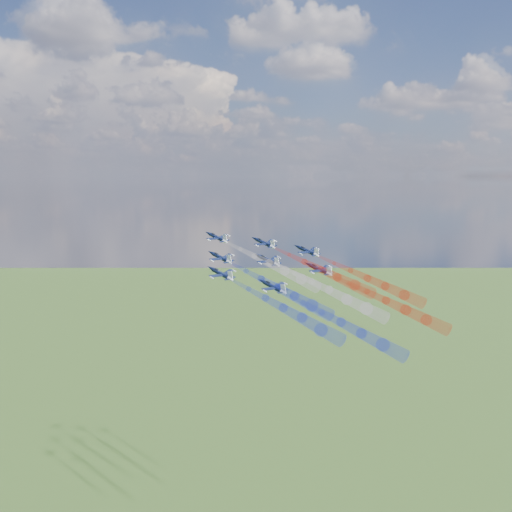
{
  "coord_description": "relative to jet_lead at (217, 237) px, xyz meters",
  "views": [
    {
      "loc": [
        -17.68,
        -198.73,
        157.71
      ],
      "look_at": [
        -4.27,
        -23.67,
        133.37
      ],
      "focal_mm": 40.44,
      "sensor_mm": 36.0,
      "label": 1
    }
  ],
  "objects": [
    {
      "name": "jet_inner_left",
      "position": [
        0.91,
        -13.94,
        -4.67
      ],
      "size": [
        14.07,
        14.36,
        6.65
      ],
      "primitive_type": null,
      "rotation": [
        0.26,
        -0.11,
        0.71
      ],
      "color": "black"
    },
    {
      "name": "trail_lead",
      "position": [
        15.47,
        -17.05,
        -6.17
      ],
      "size": [
        27.72,
        30.5,
        13.75
      ],
      "primitive_type": null,
      "rotation": [
        0.26,
        -0.11,
        0.71
      ],
      "color": "white"
    },
    {
      "name": "trail_rear_left",
      "position": [
        30.66,
        -47.63,
        -16.85
      ],
      "size": [
        27.72,
        30.5,
        13.75
      ],
      "primitive_type": null,
      "rotation": [
        0.26,
        -0.11,
        0.71
      ],
      "color": "#1B2CEA"
    },
    {
      "name": "jet_outer_right",
      "position": [
        29.16,
        -3.95,
        -4.22
      ],
      "size": [
        14.07,
        14.36,
        6.65
      ],
      "primitive_type": null,
      "rotation": [
        0.26,
        -0.11,
        0.71
      ],
      "color": "black"
    },
    {
      "name": "trail_outer_right",
      "position": [
        44.64,
        -21.0,
        -10.39
      ],
      "size": [
        27.72,
        30.5,
        13.75
      ],
      "primitive_type": null,
      "rotation": [
        0.26,
        -0.11,
        0.71
      ],
      "color": "red"
    },
    {
      "name": "trail_center_third",
      "position": [
        30.59,
        -32.4,
        -11.56
      ],
      "size": [
        27.72,
        30.5,
        13.75
      ],
      "primitive_type": null,
      "rotation": [
        0.26,
        -0.11,
        0.71
      ],
      "color": "white"
    },
    {
      "name": "jet_lead",
      "position": [
        0.0,
        0.0,
        0.0
      ],
      "size": [
        14.07,
        14.36,
        6.65
      ],
      "primitive_type": null,
      "rotation": [
        0.26,
        -0.11,
        0.71
      ],
      "color": "black"
    },
    {
      "name": "trail_outer_left",
      "position": [
        16.29,
        -44.64,
        -13.51
      ],
      "size": [
        27.72,
        30.5,
        13.75
      ],
      "primitive_type": null,
      "rotation": [
        0.26,
        -0.11,
        0.71
      ],
      "color": "#1B2CEA"
    },
    {
      "name": "trail_inner_right",
      "position": [
        30.74,
        -19.08,
        -7.85
      ],
      "size": [
        27.72,
        30.5,
        13.75
      ],
      "primitive_type": null,
      "rotation": [
        0.26,
        -0.11,
        0.71
      ],
      "color": "red"
    },
    {
      "name": "jet_rear_left",
      "position": [
        15.19,
        -30.58,
        -10.68
      ],
      "size": [
        14.07,
        14.36,
        6.65
      ],
      "primitive_type": null,
      "rotation": [
        0.26,
        -0.11,
        0.71
      ],
      "color": "black"
    },
    {
      "name": "jet_center_third",
      "position": [
        15.12,
        -15.35,
        -5.39
      ],
      "size": [
        14.07,
        14.36,
        6.65
      ],
      "primitive_type": null,
      "rotation": [
        0.26,
        -0.11,
        0.71
      ],
      "color": "black"
    },
    {
      "name": "jet_rear_right",
      "position": [
        30.33,
        -18.81,
        -7.85
      ],
      "size": [
        14.07,
        14.36,
        6.65
      ],
      "primitive_type": null,
      "rotation": [
        0.26,
        -0.11,
        0.71
      ],
      "color": "black"
    },
    {
      "name": "trail_rear_right",
      "position": [
        45.8,
        -35.86,
        -14.02
      ],
      "size": [
        27.72,
        30.5,
        13.75
      ],
      "primitive_type": null,
      "rotation": [
        0.26,
        -0.11,
        0.71
      ],
      "color": "red"
    },
    {
      "name": "trail_inner_left",
      "position": [
        16.38,
        -30.99,
        -10.84
      ],
      "size": [
        27.72,
        30.5,
        13.75
      ],
      "primitive_type": null,
      "rotation": [
        0.26,
        -0.11,
        0.71
      ],
      "color": "#1B2CEA"
    },
    {
      "name": "jet_outer_left",
      "position": [
        0.81,
        -27.59,
        -7.34
      ],
      "size": [
        14.07,
        14.36,
        6.65
      ],
      "primitive_type": null,
      "rotation": [
        0.26,
        -0.11,
        0.71
      ],
      "color": "black"
    },
    {
      "name": "jet_inner_right",
      "position": [
        15.27,
        -2.03,
        -1.68
      ],
      "size": [
        14.07,
        14.36,
        6.65
      ],
      "primitive_type": null,
      "rotation": [
        0.26,
        -0.11,
        0.71
      ],
      "color": "black"
    }
  ]
}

